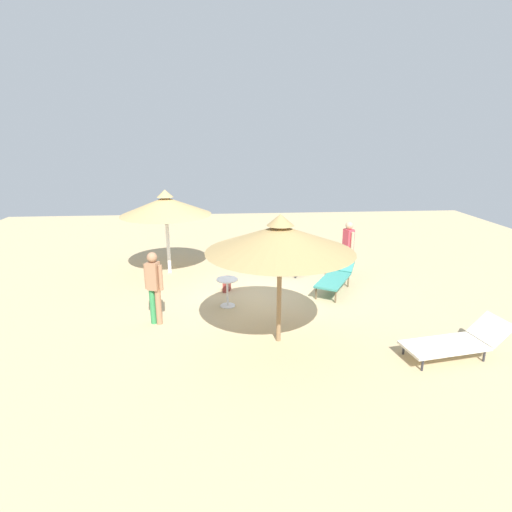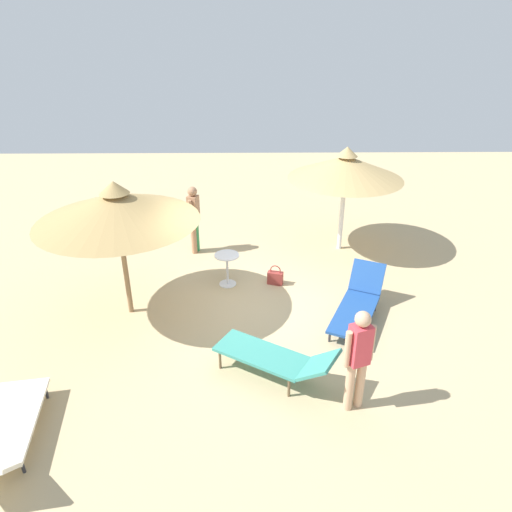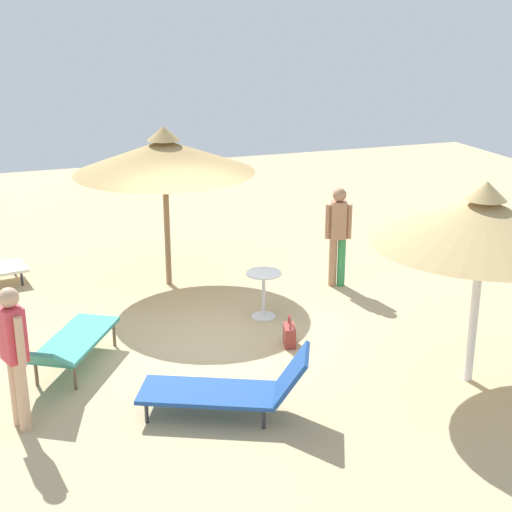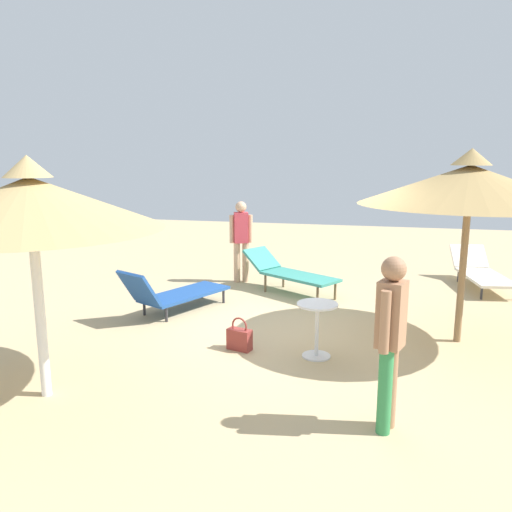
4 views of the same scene
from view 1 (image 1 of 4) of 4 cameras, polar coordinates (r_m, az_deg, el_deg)
name	(u,v)px [view 1 (image 1 of 4)]	position (r m, az deg, el deg)	size (l,w,h in m)	color
ground	(262,302)	(10.47, 0.84, -6.43)	(24.00, 24.00, 0.10)	tan
parasol_umbrella_near_right	(280,238)	(7.74, 3.40, 2.48)	(2.89, 2.89, 2.63)	olive
parasol_umbrella_center	(166,206)	(12.25, -12.56, 6.88)	(2.66, 2.66, 2.54)	white
lounge_chair_near_left	(269,261)	(12.42, 1.85, -0.77)	(2.01, 1.39, 0.83)	#1E478C
lounge_chair_far_left	(457,341)	(8.70, 26.33, -10.67)	(2.09, 1.00, 0.69)	silver
lounge_chair_back	(336,276)	(11.18, 11.16, -2.70)	(1.53, 1.99, 0.75)	teal
person_standing_front	(154,284)	(9.12, -14.12, -3.87)	(0.41, 0.29, 1.66)	#338C4C
person_standing_far_right	(348,245)	(12.21, 12.78, 1.46)	(0.30, 0.44, 1.65)	tan
handbag	(227,285)	(11.00, -4.10, -4.14)	(0.23, 0.35, 0.45)	maroon
side_table_round	(227,288)	(9.93, -4.04, -4.48)	(0.52, 0.52, 0.71)	silver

